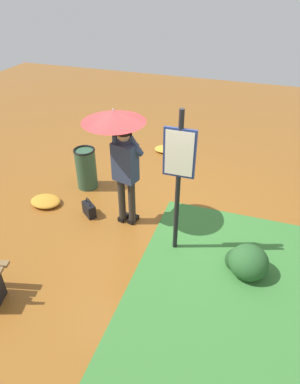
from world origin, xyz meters
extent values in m
plane|color=brown|center=(0.00, 0.00, 0.00)|extent=(18.00, 18.00, 0.00)
cylinder|color=#2D2823|center=(0.20, 0.26, 0.43)|extent=(0.12, 0.12, 0.86)
cylinder|color=#2D2823|center=(0.38, 0.26, 0.43)|extent=(0.12, 0.12, 0.86)
cube|color=black|center=(0.20, 0.22, 0.04)|extent=(0.16, 0.24, 0.08)
cube|color=black|center=(0.38, 0.22, 0.04)|extent=(0.16, 0.24, 0.08)
cube|color=#2D3851|center=(0.29, 0.26, 1.18)|extent=(0.43, 0.32, 0.64)
sphere|color=tan|center=(0.29, 0.26, 1.64)|extent=(0.20, 0.20, 0.20)
ellipsoid|color=black|center=(0.29, 0.26, 1.67)|extent=(0.20, 0.20, 0.15)
cylinder|color=#2D3851|center=(0.08, 0.24, 1.39)|extent=(0.18, 0.13, 0.18)
cylinder|color=#2D3851|center=(0.12, 0.23, 1.48)|extent=(0.24, 0.11, 0.33)
cube|color=black|center=(0.20, 0.24, 1.62)|extent=(0.07, 0.03, 0.14)
cylinder|color=#2D3851|center=(0.46, 0.27, 1.42)|extent=(0.11, 0.10, 0.09)
cylinder|color=#2D3851|center=(0.44, 0.28, 1.51)|extent=(0.10, 0.09, 0.23)
cylinder|color=#A5A5AD|center=(0.43, 0.28, 1.83)|extent=(0.02, 0.02, 0.41)
cone|color=#B22D2D|center=(0.43, 0.28, 1.92)|extent=(0.96, 0.96, 0.16)
sphere|color=#A5A5AD|center=(0.43, 0.28, 2.03)|extent=(0.02, 0.02, 0.02)
cylinder|color=black|center=(-0.66, 0.67, 1.15)|extent=(0.07, 0.07, 2.30)
cube|color=navy|center=(-0.66, 0.68, 1.70)|extent=(0.44, 0.04, 0.70)
cube|color=silver|center=(-0.66, 0.70, 1.70)|extent=(0.38, 0.01, 0.64)
cube|color=black|center=(1.01, 0.31, 0.12)|extent=(0.32, 0.30, 0.24)
torus|color=black|center=(1.01, 0.31, 0.28)|extent=(0.15, 0.12, 0.18)
cylinder|color=#2D5138|center=(1.47, -0.54, 0.40)|extent=(0.40, 0.40, 0.80)
torus|color=black|center=(1.47, -0.54, 0.82)|extent=(0.42, 0.42, 0.04)
ellipsoid|color=#285628|center=(-1.79, 0.87, 0.25)|extent=(0.56, 0.56, 0.50)
ellipsoid|color=#1E421E|center=(-1.62, 0.79, 0.17)|extent=(0.33, 0.33, 0.33)
ellipsoid|color=gold|center=(0.45, -2.53, 0.05)|extent=(0.48, 0.39, 0.11)
ellipsoid|color=#C68428|center=(1.94, 0.26, 0.06)|extent=(0.57, 0.46, 0.13)
camera|label=1|loc=(-1.58, 4.62, 3.78)|focal=32.19mm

